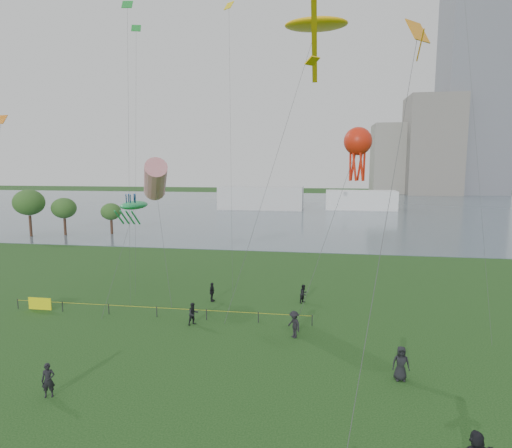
# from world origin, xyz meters

# --- Properties ---
(ground_plane) EXTENTS (400.00, 400.00, 0.00)m
(ground_plane) POSITION_xyz_m (0.00, 0.00, 0.00)
(ground_plane) COLOR #143611
(lake) EXTENTS (400.00, 120.00, 0.08)m
(lake) POSITION_xyz_m (0.00, 100.00, 0.02)
(lake) COLOR slate
(lake) RESTS_ON ground_plane
(tower) EXTENTS (24.00, 24.00, 120.00)m
(tower) POSITION_xyz_m (62.00, 168.00, 60.00)
(tower) COLOR slate
(tower) RESTS_ON ground_plane
(building_mid) EXTENTS (20.00, 20.00, 38.00)m
(building_mid) POSITION_xyz_m (46.00, 162.00, 19.00)
(building_mid) COLOR slate
(building_mid) RESTS_ON ground_plane
(building_low) EXTENTS (16.00, 18.00, 28.00)m
(building_low) POSITION_xyz_m (32.00, 168.00, 14.00)
(building_low) COLOR gray
(building_low) RESTS_ON ground_plane
(pavilion_left) EXTENTS (22.00, 8.00, 6.00)m
(pavilion_left) POSITION_xyz_m (-12.00, 95.00, 3.00)
(pavilion_left) COLOR silver
(pavilion_left) RESTS_ON ground_plane
(pavilion_right) EXTENTS (18.00, 7.00, 5.00)m
(pavilion_right) POSITION_xyz_m (14.00, 98.00, 2.50)
(pavilion_right) COLOR white
(pavilion_right) RESTS_ON ground_plane
(trees) EXTENTS (16.11, 8.58, 7.74)m
(trees) POSITION_xyz_m (-39.79, 47.51, 5.00)
(trees) COLOR #3C261B
(trees) RESTS_ON ground_plane
(fence) EXTENTS (24.07, 0.07, 1.05)m
(fence) POSITION_xyz_m (-14.51, 13.62, 0.55)
(fence) COLOR black
(fence) RESTS_ON ground_plane
(spectator_a) EXTENTS (1.03, 1.02, 1.68)m
(spectator_a) POSITION_xyz_m (-5.10, 12.49, 0.84)
(spectator_a) COLOR black
(spectator_a) RESTS_ON ground_plane
(spectator_b) EXTENTS (1.30, 1.38, 1.87)m
(spectator_b) POSITION_xyz_m (2.43, 11.30, 0.94)
(spectator_b) COLOR black
(spectator_b) RESTS_ON ground_plane
(spectator_c) EXTENTS (0.49, 1.01, 1.67)m
(spectator_c) POSITION_xyz_m (-5.12, 18.01, 0.83)
(spectator_c) COLOR black
(spectator_c) RESTS_ON ground_plane
(spectator_d) EXTENTS (0.96, 0.65, 1.92)m
(spectator_d) POSITION_xyz_m (8.63, 6.36, 0.96)
(spectator_d) COLOR black
(spectator_d) RESTS_ON ground_plane
(spectator_f) EXTENTS (0.76, 0.64, 1.78)m
(spectator_f) POSITION_xyz_m (-9.43, 1.78, 0.89)
(spectator_f) COLOR black
(spectator_f) RESTS_ON ground_plane
(spectator_g) EXTENTS (0.94, 0.98, 1.59)m
(spectator_g) POSITION_xyz_m (2.74, 18.88, 0.80)
(spectator_g) COLOR black
(spectator_g) RESTS_ON ground_plane
(kite_stingray) EXTENTS (8.72, 10.00, 22.82)m
(kite_stingray) POSITION_xyz_m (3.39, 18.01, 22.35)
(kite_stingray) COLOR #3F3F42
(kite_windsock) EXTENTS (4.94, 6.14, 12.42)m
(kite_windsock) POSITION_xyz_m (-10.53, 19.40, 10.44)
(kite_windsock) COLOR #3F3F42
(kite_creature) EXTENTS (2.53, 11.60, 8.27)m
(kite_creature) POSITION_xyz_m (-13.86, 22.06, 7.83)
(kite_creature) COLOR #3F3F42
(kite_octopus) EXTENTS (5.29, 3.79, 14.50)m
(kite_octopus) POSITION_xyz_m (6.64, 15.81, 13.38)
(kite_octopus) COLOR #3F3F42
(kite_delta) EXTENTS (5.21, 14.04, 19.87)m
(kite_delta) POSITION_xyz_m (9.05, 8.89, 18.11)
(kite_delta) COLOR #3F3F42
(small_kites) EXTENTS (43.27, 12.34, 11.77)m
(small_kites) POSITION_xyz_m (-3.20, 19.49, 22.81)
(small_kites) COLOR #198C2D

